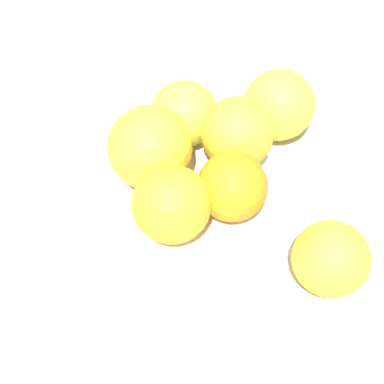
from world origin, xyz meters
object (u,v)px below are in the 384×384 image
(orange_in_bowl_1, at_px, (232,187))
(orange_in_bowl_3, at_px, (172,204))
(orange_loose_0, at_px, (279,105))
(fruit_bowl, at_px, (192,195))
(orange_in_bowl_4, at_px, (184,114))
(orange_in_bowl_0, at_px, (150,148))
(orange_in_bowl_2, at_px, (237,133))
(orange_loose_1, at_px, (331,259))

(orange_in_bowl_1, xyz_separation_m, orange_in_bowl_3, (-0.00, -0.06, 0.00))
(orange_in_bowl_3, relative_size, orange_loose_0, 0.87)
(fruit_bowl, distance_m, orange_in_bowl_4, 0.09)
(fruit_bowl, xyz_separation_m, orange_in_bowl_0, (-0.02, -0.04, 0.07))
(orange_in_bowl_0, xyz_separation_m, orange_loose_0, (-0.04, 0.18, -0.05))
(orange_in_bowl_4, height_order, orange_loose_0, orange_in_bowl_4)
(orange_in_bowl_0, relative_size, orange_loose_0, 0.99)
(orange_in_bowl_0, relative_size, orange_in_bowl_2, 1.12)
(fruit_bowl, distance_m, orange_loose_1, 0.16)
(orange_in_bowl_3, bearing_deg, orange_loose_1, 54.53)
(orange_in_bowl_0, xyz_separation_m, orange_in_bowl_2, (0.01, 0.09, -0.00))
(orange_in_bowl_4, distance_m, orange_loose_0, 0.14)
(orange_loose_0, xyz_separation_m, orange_loose_1, (0.20, -0.06, -0.01))
(orange_in_bowl_2, height_order, orange_loose_1, orange_in_bowl_2)
(orange_in_bowl_1, relative_size, orange_in_bowl_3, 0.92)
(orange_in_bowl_2, relative_size, orange_in_bowl_3, 1.01)
(fruit_bowl, distance_m, orange_in_bowl_0, 0.08)
(orange_loose_0, bearing_deg, orange_in_bowl_3, -59.04)
(orange_in_bowl_0, distance_m, orange_in_bowl_4, 0.07)
(orange_in_bowl_1, relative_size, orange_in_bowl_4, 0.96)
(orange_loose_0, bearing_deg, orange_in_bowl_4, -87.23)
(orange_in_bowl_4, bearing_deg, orange_in_bowl_1, 1.20)
(orange_in_bowl_4, bearing_deg, orange_loose_0, 92.77)
(orange_in_bowl_1, height_order, orange_in_bowl_4, orange_in_bowl_4)
(orange_in_bowl_4, bearing_deg, orange_in_bowl_2, 36.56)
(orange_in_bowl_0, relative_size, orange_in_bowl_3, 1.14)
(orange_in_bowl_2, xyz_separation_m, orange_loose_1, (0.15, 0.03, -0.05))
(orange_in_bowl_4, bearing_deg, orange_in_bowl_0, -55.64)
(fruit_bowl, xyz_separation_m, orange_in_bowl_2, (-0.01, 0.06, 0.06))
(fruit_bowl, relative_size, orange_in_bowl_0, 2.12)
(fruit_bowl, xyz_separation_m, orange_loose_1, (0.14, 0.09, 0.01))
(orange_in_bowl_0, xyz_separation_m, orange_in_bowl_4, (-0.04, 0.05, -0.01))
(orange_in_bowl_3, relative_size, orange_in_bowl_4, 1.05)
(orange_in_bowl_2, bearing_deg, orange_loose_1, 11.38)
(fruit_bowl, xyz_separation_m, orange_in_bowl_1, (0.05, 0.02, 0.06))
(orange_in_bowl_1, bearing_deg, orange_in_bowl_0, -142.33)
(orange_in_bowl_1, bearing_deg, orange_loose_1, 36.34)
(orange_in_bowl_3, height_order, orange_in_bowl_4, orange_in_bowl_3)
(orange_in_bowl_1, bearing_deg, orange_in_bowl_3, -92.29)
(orange_in_bowl_4, distance_m, orange_loose_1, 0.21)
(orange_in_bowl_1, relative_size, orange_loose_0, 0.80)
(orange_loose_1, bearing_deg, orange_in_bowl_2, -168.62)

